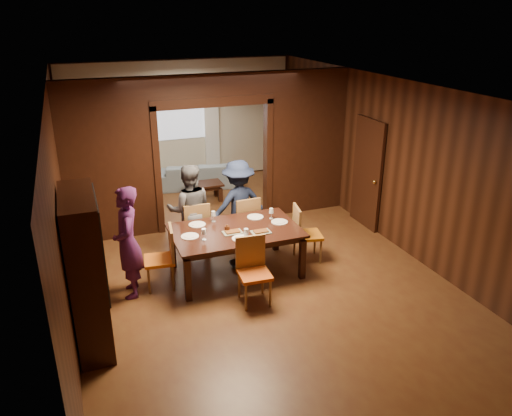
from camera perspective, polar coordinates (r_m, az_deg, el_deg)
name	(u,v)px	position (r m, az deg, el deg)	size (l,w,h in m)	color
floor	(243,257)	(8.61, -1.53, -5.64)	(9.00, 9.00, 0.00)	#582D18
ceiling	(241,85)	(7.71, -1.75, 13.83)	(5.50, 9.00, 0.02)	silver
room_walls	(210,146)	(9.76, -5.30, 7.11)	(5.52, 9.01, 2.90)	black
person_purple	(128,243)	(7.43, -14.45, -3.85)	(0.61, 0.40, 1.68)	#4A1A4C
person_grey	(190,210)	(8.52, -7.60, -0.22)	(0.78, 0.61, 1.60)	#4F5056
person_navy	(238,204)	(8.74, -2.01, 0.46)	(1.02, 0.59, 1.58)	#161E37
sofa	(198,175)	(11.98, -6.62, 3.81)	(1.99, 0.78, 0.58)	#7D92A3
serving_bowl	(239,222)	(7.96, -1.96, -1.67)	(0.32, 0.32, 0.08)	black
dining_table	(236,251)	(7.98, -2.31, -4.96)	(1.99, 1.24, 0.76)	black
coffee_table	(204,192)	(11.09, -5.94, 1.84)	(0.80, 0.50, 0.40)	black
chair_left	(159,258)	(7.68, -11.01, -5.64)	(0.44, 0.44, 0.97)	orange
chair_right	(308,233)	(8.38, 5.96, -2.89)	(0.44, 0.44, 0.97)	#C16612
chair_far_l	(195,227)	(8.63, -6.94, -2.18)	(0.44, 0.44, 0.97)	orange
chair_far_r	(244,221)	(8.80, -1.35, -1.53)	(0.44, 0.44, 0.97)	#CB6D13
chair_near	(254,272)	(7.15, -0.18, -7.38)	(0.44, 0.44, 0.97)	#C84F12
hutch	(86,272)	(6.45, -18.81, -6.91)	(0.40, 1.20, 2.00)	black
door_right	(367,174)	(9.75, 12.59, 3.87)	(0.06, 0.90, 2.10)	black
window_far	(180,112)	(12.14, -8.66, 10.83)	(1.20, 0.03, 1.30)	silver
curtain_left	(150,133)	(12.06, -12.01, 8.35)	(0.35, 0.06, 2.40)	white
curtain_right	(212,128)	(12.37, -5.07, 9.06)	(0.35, 0.06, 2.40)	white
plate_left	(190,236)	(7.63, -7.56, -3.22)	(0.27, 0.27, 0.01)	white
plate_far_l	(197,225)	(8.02, -6.74, -1.89)	(0.27, 0.27, 0.01)	white
plate_far_r	(255,217)	(8.25, -0.08, -1.03)	(0.27, 0.27, 0.01)	silver
plate_right	(279,222)	(8.07, 2.70, -1.60)	(0.27, 0.27, 0.01)	silver
plate_near	(241,238)	(7.50, -1.73, -3.49)	(0.27, 0.27, 0.01)	white
platter_a	(233,232)	(7.69, -2.69, -2.75)	(0.30, 0.20, 0.04)	gray
platter_b	(261,232)	(7.69, 0.56, -2.71)	(0.30, 0.20, 0.04)	gray
wineglass_left	(204,234)	(7.47, -5.98, -3.01)	(0.08, 0.08, 0.18)	silver
wineglass_far	(213,216)	(8.09, -4.89, -0.96)	(0.08, 0.08, 0.18)	white
wineglass_right	(271,213)	(8.18, 1.76, -0.63)	(0.08, 0.08, 0.18)	silver
tumbler	(246,233)	(7.52, -1.13, -2.88)	(0.07, 0.07, 0.14)	silver
condiment_jar	(227,228)	(7.73, -3.32, -2.32)	(0.08, 0.08, 0.11)	#492311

